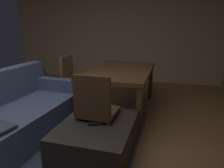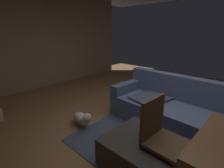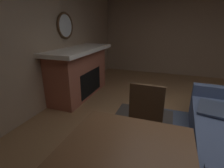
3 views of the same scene
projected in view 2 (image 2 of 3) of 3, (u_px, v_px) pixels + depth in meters
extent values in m
plane|color=olive|center=(154.00, 135.00, 2.79)|extent=(9.23, 9.23, 0.00)
cube|color=#9E846B|center=(40.00, 41.00, 4.88)|extent=(0.12, 5.97, 2.76)
cube|color=#3D475B|center=(168.00, 146.00, 2.49)|extent=(2.60, 2.00, 0.01)
cube|color=#4C5B7F|center=(174.00, 117.00, 2.94)|extent=(2.32, 1.01, 0.42)
cube|color=#4C5B7F|center=(186.00, 89.00, 3.04)|extent=(2.29, 0.31, 0.45)
cube|color=#4C5B7F|center=(128.00, 86.00, 3.56)|extent=(0.22, 0.91, 0.20)
cube|color=#3D475B|center=(152.00, 97.00, 3.18)|extent=(0.70, 0.86, 0.03)
cube|color=#2D2826|center=(148.00, 156.00, 2.05)|extent=(1.03, 0.81, 0.38)
cube|color=black|center=(146.00, 140.00, 2.03)|extent=(0.10, 0.17, 0.02)
cube|color=brown|center=(211.00, 146.00, 1.99)|extent=(0.07, 0.07, 0.68)
cube|color=#513823|center=(166.00, 144.00, 1.89)|extent=(0.45, 0.45, 0.04)
cube|color=#513823|center=(152.00, 117.00, 1.94)|extent=(0.05, 0.44, 0.48)
cylinder|color=#513823|center=(189.00, 160.00, 1.96)|extent=(0.04, 0.04, 0.41)
cylinder|color=#513823|center=(158.00, 145.00, 2.23)|extent=(0.04, 0.04, 0.41)
cylinder|color=#513823|center=(140.00, 160.00, 1.96)|extent=(0.04, 0.04, 0.41)
ellipsoid|color=silver|center=(81.00, 118.00, 3.01)|extent=(0.45, 0.24, 0.19)
sphere|color=silver|center=(87.00, 117.00, 2.84)|extent=(0.14, 0.14, 0.14)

